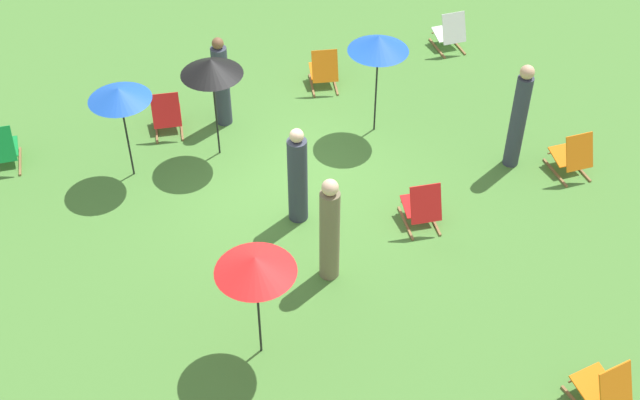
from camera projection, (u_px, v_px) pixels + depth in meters
ground_plane at (289, 179)px, 13.94m from camera, size 40.00×40.00×0.00m
deckchair_1 at (573, 156)px, 13.82m from camera, size 0.56×0.81×0.83m
deckchair_2 at (167, 114)px, 14.68m from camera, size 0.65×0.85×0.83m
deckchair_3 at (1, 149)px, 13.95m from camera, size 0.60×0.83×0.83m
deckchair_4 at (422, 207)px, 12.88m from camera, size 0.63×0.84×0.83m
deckchair_5 at (604, 388)px, 10.37m from camera, size 0.50×0.78×0.83m
deckchair_6 at (324, 70)px, 15.73m from camera, size 0.68×0.87×0.83m
deckchair_8 at (450, 33)px, 16.76m from camera, size 0.56×0.81×0.83m
umbrella_0 at (119, 94)px, 13.00m from camera, size 0.99×0.99×1.70m
umbrella_1 at (255, 265)px, 10.20m from camera, size 1.02×1.02×1.75m
umbrella_2 at (211, 67)px, 13.34m from camera, size 1.01×1.01×1.86m
umbrella_3 at (378, 43)px, 13.82m from camera, size 1.02×1.02×1.89m
person_0 at (519, 117)px, 13.64m from camera, size 0.27×0.27×1.92m
person_2 at (221, 83)px, 14.61m from camera, size 0.37×0.37×1.71m
person_3 at (298, 178)px, 12.72m from camera, size 0.42×0.42×1.70m
person_4 at (330, 231)px, 11.77m from camera, size 0.31×0.31×1.77m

